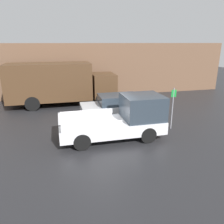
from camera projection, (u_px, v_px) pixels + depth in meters
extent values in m
plane|color=#232326|center=(105.00, 135.00, 11.70)|extent=(60.00, 60.00, 0.00)
cube|color=brown|center=(83.00, 71.00, 19.46)|extent=(28.00, 0.15, 4.71)
cube|color=silver|center=(112.00, 126.00, 11.17)|extent=(5.26, 2.06, 0.61)
cube|color=#28333D|center=(142.00, 107.00, 11.26)|extent=(2.00, 1.94, 1.23)
cube|color=silver|center=(86.00, 113.00, 11.66)|extent=(2.89, 0.10, 0.34)
cube|color=silver|center=(91.00, 126.00, 9.84)|extent=(2.89, 0.10, 0.34)
cube|color=silver|center=(59.00, 122.00, 10.43)|extent=(0.10, 2.06, 0.34)
cylinder|color=black|center=(136.00, 122.00, 12.46)|extent=(0.80, 0.26, 0.80)
cylinder|color=black|center=(148.00, 135.00, 10.77)|extent=(0.80, 0.26, 0.80)
cylinder|color=black|center=(78.00, 127.00, 11.72)|extent=(0.80, 0.26, 0.80)
cylinder|color=black|center=(82.00, 142.00, 10.03)|extent=(0.80, 0.26, 0.80)
cube|color=#B7BABF|center=(116.00, 109.00, 14.18)|extent=(4.56, 1.91, 0.70)
cube|color=#28333D|center=(119.00, 99.00, 14.02)|extent=(2.51, 1.68, 0.58)
cylinder|color=black|center=(133.00, 108.00, 15.39)|extent=(0.66, 0.22, 0.66)
cylinder|color=black|center=(141.00, 116.00, 13.81)|extent=(0.66, 0.22, 0.66)
cylinder|color=black|center=(93.00, 111.00, 14.75)|extent=(0.66, 0.22, 0.66)
cylinder|color=black|center=(97.00, 119.00, 13.16)|extent=(0.66, 0.22, 0.66)
cube|color=#4C331E|center=(103.00, 85.00, 17.85)|extent=(1.81, 2.44, 1.86)
cube|color=#4C331E|center=(50.00, 82.00, 16.75)|extent=(6.27, 2.57, 2.77)
cylinder|color=black|center=(97.00, 93.00, 19.11)|extent=(1.06, 0.30, 1.06)
cylinder|color=black|center=(102.00, 99.00, 16.98)|extent=(1.06, 0.30, 1.06)
cylinder|color=black|center=(35.00, 96.00, 17.93)|extent=(1.06, 0.30, 1.06)
cylinder|color=black|center=(32.00, 104.00, 15.81)|extent=(1.06, 0.30, 1.06)
cylinder|color=gray|center=(172.00, 109.00, 12.29)|extent=(0.07, 0.07, 2.39)
cube|color=#198C33|center=(174.00, 93.00, 12.00)|extent=(0.30, 0.02, 0.40)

